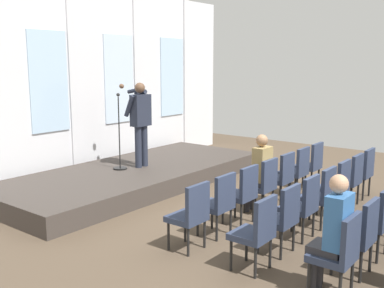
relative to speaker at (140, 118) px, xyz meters
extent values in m
plane|color=brown|center=(-0.14, -3.62, -1.38)|extent=(13.43, 13.43, 0.00)
cube|color=silver|center=(-0.14, 1.55, 0.72)|extent=(9.67, 0.10, 4.19)
cube|color=silver|center=(-1.11, 1.49, 0.75)|extent=(0.90, 0.04, 2.06)
cube|color=silver|center=(-0.51, 1.49, 0.72)|extent=(0.20, 0.08, 4.19)
cube|color=silver|center=(0.82, 1.49, 0.75)|extent=(0.90, 0.04, 2.06)
cube|color=silver|center=(1.43, 1.49, 0.72)|extent=(0.20, 0.08, 4.19)
cube|color=silver|center=(2.76, 1.49, 0.75)|extent=(0.90, 0.04, 2.06)
cube|color=silver|center=(3.36, 1.49, 0.72)|extent=(0.20, 0.08, 4.19)
cube|color=#3F3833|center=(-0.14, 0.03, -1.20)|extent=(5.97, 2.44, 0.36)
cylinder|color=#232838|center=(-0.09, -0.02, -0.59)|extent=(0.14, 0.14, 0.86)
cylinder|color=#232838|center=(0.09, -0.02, -0.59)|extent=(0.14, 0.14, 0.86)
cube|color=#232838|center=(0.00, -0.02, 0.17)|extent=(0.42, 0.22, 0.65)
cube|color=navy|center=(0.00, 0.10, 0.24)|extent=(0.06, 0.01, 0.39)
sphere|color=brown|center=(0.00, -0.01, 0.62)|extent=(0.21, 0.21, 0.21)
cylinder|color=#232838|center=(-0.24, 0.06, 0.27)|extent=(0.09, 0.28, 0.45)
cylinder|color=#232838|center=(0.15, 0.12, 0.51)|extent=(0.15, 0.36, 0.15)
cylinder|color=#232838|center=(0.09, 0.25, 0.56)|extent=(0.11, 0.34, 0.15)
sphere|color=brown|center=(-0.02, 0.51, 0.64)|extent=(0.10, 0.10, 0.10)
cylinder|color=black|center=(-0.43, 0.17, -1.01)|extent=(0.28, 0.28, 0.03)
cylinder|color=black|center=(-0.43, 0.17, -0.27)|extent=(0.02, 0.02, 1.45)
sphere|color=#262626|center=(-0.43, 0.17, 0.50)|extent=(0.07, 0.07, 0.07)
cylinder|color=black|center=(-1.92, -2.74, -1.18)|extent=(0.04, 0.04, 0.40)
cylinder|color=black|center=(-2.28, -2.74, -1.18)|extent=(0.04, 0.04, 0.40)
cylinder|color=black|center=(-1.92, -3.08, -1.18)|extent=(0.04, 0.04, 0.40)
cylinder|color=black|center=(-2.28, -3.08, -1.18)|extent=(0.04, 0.04, 0.40)
cube|color=#2D3851|center=(-2.10, -2.91, -0.94)|extent=(0.46, 0.44, 0.08)
cube|color=#2D3851|center=(-2.10, -3.10, -0.67)|extent=(0.46, 0.06, 0.46)
cylinder|color=black|center=(-1.26, -2.74, -1.18)|extent=(0.04, 0.04, 0.40)
cylinder|color=black|center=(-1.62, -2.74, -1.18)|extent=(0.04, 0.04, 0.40)
cylinder|color=black|center=(-1.26, -3.08, -1.18)|extent=(0.04, 0.04, 0.40)
cylinder|color=black|center=(-1.62, -3.08, -1.18)|extent=(0.04, 0.04, 0.40)
cube|color=#2D3851|center=(-1.44, -2.91, -0.94)|extent=(0.46, 0.44, 0.08)
cube|color=#2D3851|center=(-1.44, -3.10, -0.67)|extent=(0.46, 0.06, 0.46)
cylinder|color=black|center=(-0.61, -2.74, -1.18)|extent=(0.04, 0.04, 0.40)
cylinder|color=black|center=(-0.97, -2.74, -1.18)|extent=(0.04, 0.04, 0.40)
cylinder|color=black|center=(-0.61, -3.08, -1.18)|extent=(0.04, 0.04, 0.40)
cylinder|color=black|center=(-0.97, -3.08, -1.18)|extent=(0.04, 0.04, 0.40)
cube|color=#2D3851|center=(-0.79, -2.91, -0.94)|extent=(0.46, 0.44, 0.08)
cube|color=#2D3851|center=(-0.79, -3.10, -0.67)|extent=(0.46, 0.06, 0.46)
cylinder|color=black|center=(0.04, -2.74, -1.18)|extent=(0.04, 0.04, 0.40)
cylinder|color=black|center=(-0.32, -2.74, -1.18)|extent=(0.04, 0.04, 0.40)
cylinder|color=black|center=(0.04, -3.08, -1.18)|extent=(0.04, 0.04, 0.40)
cylinder|color=black|center=(-0.32, -3.08, -1.18)|extent=(0.04, 0.04, 0.40)
cube|color=#2D3851|center=(-0.14, -2.91, -0.94)|extent=(0.46, 0.44, 0.08)
cube|color=#2D3851|center=(-0.14, -3.10, -0.67)|extent=(0.46, 0.06, 0.46)
cylinder|color=#2D2D33|center=(-0.23, -2.73, -1.16)|extent=(0.10, 0.10, 0.44)
cylinder|color=#2D2D33|center=(-0.05, -2.73, -1.16)|extent=(0.10, 0.10, 0.44)
cube|color=#2D2D33|center=(-0.14, -2.85, -0.88)|extent=(0.34, 0.36, 0.12)
cube|color=#997F4C|center=(-0.14, -2.96, -0.53)|extent=(0.36, 0.20, 0.57)
sphere|color=#8C6647|center=(-0.14, -2.94, -0.14)|extent=(0.20, 0.20, 0.20)
cylinder|color=black|center=(0.69, -2.74, -1.18)|extent=(0.04, 0.04, 0.40)
cylinder|color=black|center=(0.33, -2.74, -1.18)|extent=(0.04, 0.04, 0.40)
cylinder|color=black|center=(0.69, -3.08, -1.18)|extent=(0.04, 0.04, 0.40)
cylinder|color=black|center=(0.33, -3.08, -1.18)|extent=(0.04, 0.04, 0.40)
cube|color=#2D3851|center=(0.51, -2.91, -0.94)|extent=(0.46, 0.44, 0.08)
cube|color=#2D3851|center=(0.51, -3.10, -0.67)|extent=(0.46, 0.06, 0.46)
cylinder|color=black|center=(1.34, -2.74, -1.18)|extent=(0.04, 0.04, 0.40)
cylinder|color=black|center=(0.98, -2.74, -1.18)|extent=(0.04, 0.04, 0.40)
cylinder|color=black|center=(1.34, -3.08, -1.18)|extent=(0.04, 0.04, 0.40)
cylinder|color=black|center=(0.98, -3.08, -1.18)|extent=(0.04, 0.04, 0.40)
cube|color=#2D3851|center=(1.16, -2.91, -0.94)|extent=(0.46, 0.44, 0.08)
cube|color=#2D3851|center=(1.16, -3.10, -0.67)|extent=(0.46, 0.06, 0.46)
cylinder|color=black|center=(1.99, -2.74, -1.18)|extent=(0.04, 0.04, 0.40)
cylinder|color=black|center=(1.63, -2.74, -1.18)|extent=(0.04, 0.04, 0.40)
cylinder|color=black|center=(1.99, -3.08, -1.18)|extent=(0.04, 0.04, 0.40)
cylinder|color=black|center=(1.63, -3.08, -1.18)|extent=(0.04, 0.04, 0.40)
cube|color=#2D3851|center=(1.81, -2.91, -0.94)|extent=(0.46, 0.44, 0.08)
cube|color=#2D3851|center=(1.81, -3.10, -0.67)|extent=(0.46, 0.06, 0.46)
cylinder|color=black|center=(-1.92, -3.75, -1.18)|extent=(0.04, 0.04, 0.40)
cylinder|color=black|center=(-2.28, -3.75, -1.18)|extent=(0.04, 0.04, 0.40)
cylinder|color=black|center=(-1.92, -4.09, -1.18)|extent=(0.04, 0.04, 0.40)
cylinder|color=black|center=(-2.28, -4.09, -1.18)|extent=(0.04, 0.04, 0.40)
cube|color=#2D3851|center=(-2.10, -3.92, -0.94)|extent=(0.46, 0.44, 0.08)
cube|color=#2D3851|center=(-2.10, -4.11, -0.67)|extent=(0.46, 0.06, 0.46)
cylinder|color=black|center=(-1.26, -3.75, -1.18)|extent=(0.04, 0.04, 0.40)
cylinder|color=black|center=(-1.62, -3.75, -1.18)|extent=(0.04, 0.04, 0.40)
cylinder|color=black|center=(-1.26, -4.09, -1.18)|extent=(0.04, 0.04, 0.40)
cylinder|color=black|center=(-1.62, -4.09, -1.18)|extent=(0.04, 0.04, 0.40)
cube|color=#2D3851|center=(-1.44, -3.92, -0.94)|extent=(0.46, 0.44, 0.08)
cube|color=#2D3851|center=(-1.44, -4.11, -0.67)|extent=(0.46, 0.06, 0.46)
cylinder|color=black|center=(-0.61, -3.75, -1.18)|extent=(0.04, 0.04, 0.40)
cylinder|color=black|center=(-0.97, -3.75, -1.18)|extent=(0.04, 0.04, 0.40)
cylinder|color=black|center=(-0.61, -4.09, -1.18)|extent=(0.04, 0.04, 0.40)
cylinder|color=black|center=(-0.97, -4.09, -1.18)|extent=(0.04, 0.04, 0.40)
cube|color=#2D3851|center=(-0.79, -3.92, -0.94)|extent=(0.46, 0.44, 0.08)
cube|color=#2D3851|center=(-0.79, -4.11, -0.67)|extent=(0.46, 0.06, 0.46)
cylinder|color=black|center=(0.04, -3.75, -1.18)|extent=(0.04, 0.04, 0.40)
cylinder|color=black|center=(-0.32, -3.75, -1.18)|extent=(0.04, 0.04, 0.40)
cylinder|color=black|center=(0.04, -4.09, -1.18)|extent=(0.04, 0.04, 0.40)
cylinder|color=black|center=(-0.32, -4.09, -1.18)|extent=(0.04, 0.04, 0.40)
cube|color=#2D3851|center=(-0.14, -3.92, -0.94)|extent=(0.46, 0.44, 0.08)
cube|color=#2D3851|center=(-0.14, -4.11, -0.67)|extent=(0.46, 0.06, 0.46)
cylinder|color=black|center=(0.69, -3.75, -1.18)|extent=(0.04, 0.04, 0.40)
cylinder|color=black|center=(0.33, -3.75, -1.18)|extent=(0.04, 0.04, 0.40)
cylinder|color=black|center=(0.69, -4.09, -1.18)|extent=(0.04, 0.04, 0.40)
cylinder|color=black|center=(0.33, -4.09, -1.18)|extent=(0.04, 0.04, 0.40)
cube|color=#2D3851|center=(0.51, -3.92, -0.94)|extent=(0.46, 0.44, 0.08)
cube|color=#2D3851|center=(0.51, -4.11, -0.67)|extent=(0.46, 0.06, 0.46)
cylinder|color=black|center=(1.34, -3.75, -1.18)|extent=(0.04, 0.04, 0.40)
cylinder|color=black|center=(0.98, -3.75, -1.18)|extent=(0.04, 0.04, 0.40)
cylinder|color=black|center=(1.34, -4.09, -1.18)|extent=(0.04, 0.04, 0.40)
cylinder|color=black|center=(0.98, -4.09, -1.18)|extent=(0.04, 0.04, 0.40)
cube|color=#2D3851|center=(1.16, -3.92, -0.94)|extent=(0.46, 0.44, 0.08)
cube|color=#2D3851|center=(1.16, -4.11, -0.67)|extent=(0.46, 0.06, 0.46)
cylinder|color=black|center=(1.99, -3.75, -1.18)|extent=(0.04, 0.04, 0.40)
cylinder|color=black|center=(1.63, -3.75, -1.18)|extent=(0.04, 0.04, 0.40)
cylinder|color=black|center=(1.99, -4.09, -1.18)|extent=(0.04, 0.04, 0.40)
cylinder|color=black|center=(1.63, -4.09, -1.18)|extent=(0.04, 0.04, 0.40)
cube|color=#2D3851|center=(1.81, -3.92, -0.94)|extent=(0.46, 0.44, 0.08)
cube|color=#2D3851|center=(1.81, -4.11, -0.67)|extent=(0.46, 0.06, 0.46)
cylinder|color=black|center=(-1.92, -4.75, -1.18)|extent=(0.04, 0.04, 0.40)
cylinder|color=black|center=(-2.28, -4.75, -1.18)|extent=(0.04, 0.04, 0.40)
cylinder|color=black|center=(-1.92, -5.09, -1.18)|extent=(0.04, 0.04, 0.40)
cylinder|color=black|center=(-2.28, -5.09, -1.18)|extent=(0.04, 0.04, 0.40)
cube|color=#2D3851|center=(-2.10, -4.92, -0.94)|extent=(0.46, 0.44, 0.08)
cube|color=#2D3851|center=(-2.10, -5.11, -0.67)|extent=(0.46, 0.06, 0.46)
cylinder|color=#2D2D33|center=(-2.19, -4.74, -1.16)|extent=(0.10, 0.10, 0.44)
cylinder|color=#2D2D33|center=(-2.01, -4.74, -1.16)|extent=(0.10, 0.10, 0.44)
cube|color=#2D2D33|center=(-2.10, -4.86, -0.88)|extent=(0.34, 0.36, 0.12)
cube|color=#3366A5|center=(-2.10, -4.97, -0.52)|extent=(0.36, 0.20, 0.59)
sphere|color=tan|center=(-2.10, -4.95, -0.12)|extent=(0.20, 0.20, 0.20)
cylinder|color=black|center=(-1.26, -4.75, -1.18)|extent=(0.04, 0.04, 0.40)
cylinder|color=black|center=(-1.62, -4.75, -1.18)|extent=(0.04, 0.04, 0.40)
cylinder|color=black|center=(-1.26, -5.09, -1.18)|extent=(0.04, 0.04, 0.40)
cylinder|color=black|center=(-1.62, -5.09, -1.18)|extent=(0.04, 0.04, 0.40)
cube|color=#2D3851|center=(-1.44, -4.92, -0.94)|extent=(0.46, 0.44, 0.08)
cube|color=#2D3851|center=(-1.44, -5.11, -0.67)|extent=(0.46, 0.06, 0.46)
cylinder|color=black|center=(-0.61, -4.75, -1.18)|extent=(0.04, 0.04, 0.40)
cylinder|color=black|center=(-0.97, -4.75, -1.18)|extent=(0.04, 0.04, 0.40)
cylinder|color=black|center=(-0.97, -5.09, -1.18)|extent=(0.04, 0.04, 0.40)
cube|color=#2D3851|center=(-0.79, -4.92, -0.94)|extent=(0.46, 0.44, 0.08)
cylinder|color=black|center=(0.04, -4.75, -1.18)|extent=(0.04, 0.04, 0.40)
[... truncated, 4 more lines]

